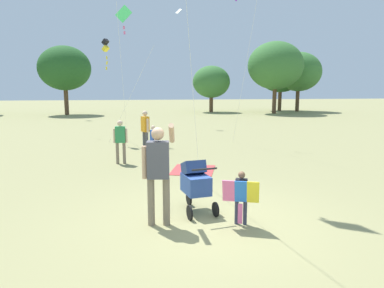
{
  "coord_description": "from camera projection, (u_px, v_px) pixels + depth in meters",
  "views": [
    {
      "loc": [
        -1.1,
        -6.09,
        2.44
      ],
      "look_at": [
        -0.1,
        0.87,
        1.3
      ],
      "focal_mm": 33.21,
      "sensor_mm": 36.0,
      "label": 1
    }
  ],
  "objects": [
    {
      "name": "ground_plane",
      "position": [
        204.0,
        221.0,
        6.49
      ],
      "size": [
        120.0,
        120.0,
        0.0
      ],
      "primitive_type": "plane",
      "color": "#938E5B"
    },
    {
      "name": "treeline_distant",
      "position": [
        193.0,
        70.0,
        32.49
      ],
      "size": [
        34.66,
        7.8,
        6.4
      ],
      "color": "brown",
      "rests_on": "ground"
    },
    {
      "name": "child_with_butterfly_kite",
      "position": [
        241.0,
        193.0,
        6.24
      ],
      "size": [
        0.64,
        0.44,
        0.97
      ],
      "color": "#33384C",
      "rests_on": "ground"
    },
    {
      "name": "person_adult_flyer",
      "position": [
        158.0,
        167.0,
        6.18
      ],
      "size": [
        0.61,
        0.53,
        1.83
      ],
      "color": "#7F705B",
      "rests_on": "ground"
    },
    {
      "name": "stroller",
      "position": [
        195.0,
        181.0,
        6.94
      ],
      "size": [
        0.65,
        1.12,
        1.03
      ],
      "color": "black",
      "rests_on": "ground"
    },
    {
      "name": "kite_green_novelty",
      "position": [
        106.0,
        47.0,
        15.02
      ],
      "size": [
        2.17,
        2.1,
        4.44
      ],
      "color": "black",
      "rests_on": "ground"
    },
    {
      "name": "kite_blue_high",
      "position": [
        123.0,
        18.0,
        15.46
      ],
      "size": [
        0.77,
        3.42,
        6.02
      ],
      "color": "green",
      "rests_on": "ground"
    },
    {
      "name": "person_red_shirt",
      "position": [
        153.0,
        139.0,
        12.0
      ],
      "size": [
        0.22,
        0.35,
        1.15
      ],
      "color": "#7F705B",
      "rests_on": "ground"
    },
    {
      "name": "person_sitting_far",
      "position": [
        145.0,
        128.0,
        13.32
      ],
      "size": [
        0.33,
        0.46,
        1.55
      ],
      "color": "#4C4C51",
      "rests_on": "ground"
    },
    {
      "name": "person_couple_left",
      "position": [
        120.0,
        138.0,
        11.22
      ],
      "size": [
        0.45,
        0.2,
        1.39
      ],
      "color": "#7F705B",
      "rests_on": "ground"
    },
    {
      "name": "picnic_blanket",
      "position": [
        193.0,
        170.0,
        10.45
      ],
      "size": [
        1.54,
        1.66,
        0.02
      ],
      "primitive_type": "cube",
      "rotation": [
        0.0,
        0.0,
        -0.28
      ],
      "color": "#CC3D3D",
      "rests_on": "ground"
    }
  ]
}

